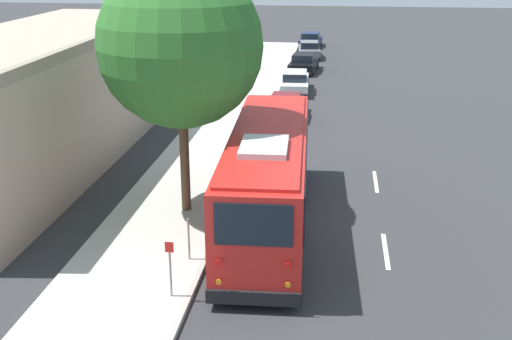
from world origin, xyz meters
TOP-DOWN VIEW (x-y plane):
  - ground_plane at (0.00, 0.00)m, footprint 160.00×160.00m
  - sidewalk_slab at (0.00, 3.92)m, footprint 80.00×3.74m
  - curb_strip at (0.00, 1.98)m, footprint 80.00×0.14m
  - shuttle_bus at (-0.49, 0.48)m, footprint 11.02×2.99m
  - parked_sedan_maroon at (13.08, 1.03)m, footprint 4.60×1.88m
  - parked_sedan_white at (19.74, 0.99)m, footprint 4.65×1.87m
  - parked_sedan_black at (26.55, 0.80)m, footprint 4.53×2.07m
  - parked_sedan_gray at (32.69, 0.71)m, footprint 4.27×1.99m
  - parked_sedan_navy at (38.64, 0.87)m, footprint 4.28×1.98m
  - street_tree at (0.27, 3.34)m, footprint 5.24×5.24m
  - sign_post_near at (-5.53, 2.42)m, footprint 0.06×0.22m
  - sign_post_far at (-3.47, 2.42)m, footprint 0.06×0.06m
  - fire_hydrant at (7.34, 2.47)m, footprint 0.22×0.22m
  - building_backdrop at (7.15, 11.44)m, footprint 24.20×7.81m
  - lane_stripe_mid at (-1.94, -3.22)m, footprint 2.40×0.14m
  - lane_stripe_ahead at (4.06, -3.22)m, footprint 2.40×0.14m

SIDE VIEW (x-z plane):
  - ground_plane at x=0.00m, z-range 0.00..0.00m
  - lane_stripe_mid at x=-1.94m, z-range 0.00..0.01m
  - lane_stripe_ahead at x=4.06m, z-range 0.00..0.01m
  - sidewalk_slab at x=0.00m, z-range 0.00..0.15m
  - curb_strip at x=0.00m, z-range 0.00..0.15m
  - fire_hydrant at x=7.34m, z-range 0.15..0.96m
  - parked_sedan_navy at x=38.64m, z-range -0.05..1.22m
  - parked_sedan_maroon at x=13.08m, z-range -0.05..1.23m
  - parked_sedan_white at x=19.74m, z-range -0.05..1.25m
  - parked_sedan_black at x=26.55m, z-range -0.05..1.26m
  - parked_sedan_gray at x=32.69m, z-range -0.05..1.28m
  - sign_post_far at x=-3.47m, z-range 0.15..1.41m
  - sign_post_near at x=-5.53m, z-range 0.17..1.70m
  - shuttle_bus at x=-0.49m, z-range 0.12..3.47m
  - building_backdrop at x=7.15m, z-range -0.19..5.14m
  - street_tree at x=0.27m, z-range 1.58..10.53m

